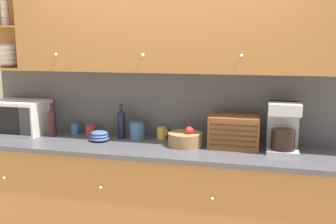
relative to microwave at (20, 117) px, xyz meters
The scene contains 15 objects.
wall_back 1.51m from the microwave, ahead, with size 5.99×0.06×2.60m.
counter_unit 1.60m from the microwave, ahead, with size 3.61×0.67×0.91m.
backsplash_panel 1.49m from the microwave, ahead, with size 3.59×0.01×0.61m.
upper_cabinets 1.84m from the microwave, ahead, with size 3.59×0.34×0.82m.
microwave is the anchor object (origin of this frame).
wine_bottle 0.37m from the microwave, ahead, with size 0.07×0.07×0.31m.
mug_blue_second 0.54m from the microwave, 12.59° to the left, with size 0.09×0.08×0.10m.
mug_patterned_third 0.70m from the microwave, ahead, with size 0.09×0.08×0.10m.
bowl_stack_on_counter 0.87m from the microwave, ahead, with size 0.17×0.17×0.09m.
second_wine_bottle 1.01m from the microwave, ahead, with size 0.07×0.07×0.32m.
storage_canister 1.17m from the microwave, ahead, with size 0.15×0.15×0.17m.
mug 1.38m from the microwave, ahead, with size 0.10×0.09×0.10m.
fruit_basket 1.64m from the microwave, ahead, with size 0.29×0.29×0.17m.
bread_box 2.03m from the microwave, ahead, with size 0.41×0.27×0.26m.
coffee_maker 2.42m from the microwave, ahead, with size 0.25×0.25×0.40m.
Camera 1 is at (0.77, -3.27, 1.75)m, focal length 40.00 mm.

